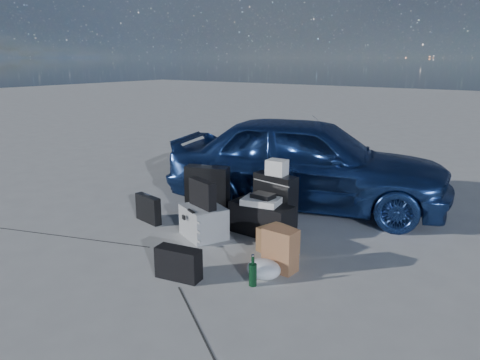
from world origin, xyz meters
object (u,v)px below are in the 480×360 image
Objects in this scene: pelican_case at (204,222)px; suitcase_right at (275,201)px; briefcase at (148,209)px; suitcase_left at (207,194)px; duffel_bag at (261,219)px; cardboard_box at (278,241)px; car at (307,162)px; green_bottle at (253,271)px.

suitcase_right is at bearing 80.21° from pelican_case.
suitcase_left reaches higher than briefcase.
suitcase_left is at bearing -178.71° from duffel_bag.
duffel_bag reaches higher than briefcase.
briefcase is at bearing -142.21° from suitcase_right.
cardboard_box is (0.44, -0.36, -0.05)m from duffel_bag.
pelican_case is at bearing -75.69° from suitcase_left.
suitcase_left is 0.85m from duffel_bag.
green_bottle is (0.71, -2.41, -0.50)m from car.
suitcase_right is (0.07, -0.96, -0.31)m from car.
suitcase_left is at bearing 148.75° from pelican_case.
duffel_bag is 0.57m from cardboard_box.
suitcase_left is at bearing 132.38° from car.
duffel_bag is 1.32m from green_bottle.
suitcase_right is 2.29× the size of green_bottle.
briefcase is at bearing 161.72° from green_bottle.
car reaches higher than duffel_bag.
car is 1.50m from suitcase_left.
green_bottle is at bearing -6.63° from briefcase.
cardboard_box is 0.82m from green_bottle.
briefcase is at bearing -154.87° from pelican_case.
car is 7.52× the size of pelican_case.
pelican_case is 1.13× the size of briefcase.
suitcase_right reaches higher than pelican_case.
green_bottle is (0.20, -0.79, 0.01)m from cardboard_box.
green_bottle is (1.48, -1.16, -0.21)m from suitcase_left.
suitcase_left is at bearing -151.59° from suitcase_right.
briefcase is at bearing -160.70° from suitcase_left.
cardboard_box is (1.27, -0.37, -0.22)m from suitcase_left.
suitcase_right is at bearing 90.81° from duffel_bag.
green_bottle is (2.07, -0.68, -0.03)m from briefcase.
green_bottle is at bearing -6.62° from pelican_case.
briefcase is at bearing 125.90° from car.
car is at bearing 107.32° from cardboard_box.
suitcase_left reaches higher than green_bottle.
suitcase_right is 0.34m from duffel_bag.
pelican_case is 1.73× the size of green_bottle.
duffel_bag is (0.06, -1.26, -0.46)m from car.
briefcase is (-0.91, -0.01, -0.01)m from pelican_case.
car reaches higher than green_bottle.
briefcase is at bearing -176.57° from cardboard_box.
pelican_case is (-0.45, -1.72, -0.46)m from car.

